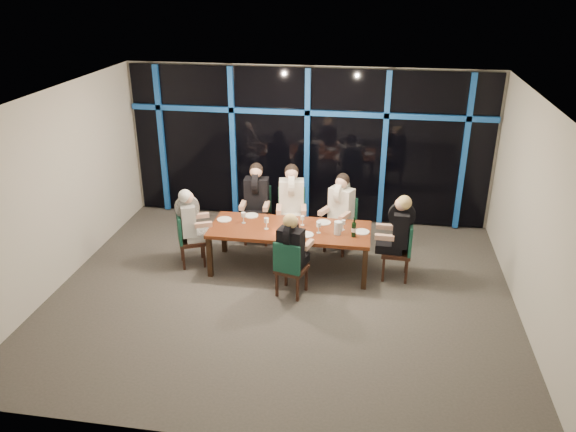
{
  "coord_description": "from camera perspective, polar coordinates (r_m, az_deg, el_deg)",
  "views": [
    {
      "loc": [
        1.28,
        -7.35,
        4.58
      ],
      "look_at": [
        0.0,
        0.6,
        1.05
      ],
      "focal_mm": 35.0,
      "sensor_mm": 36.0,
      "label": 1
    }
  ],
  "objects": [
    {
      "name": "plate_far_left",
      "position": [
        9.56,
        -3.76,
        0.05
      ],
      "size": [
        0.24,
        0.24,
        0.01
      ],
      "primitive_type": "cylinder",
      "color": "white",
      "rests_on": "dining_table"
    },
    {
      "name": "room",
      "position": [
        7.88,
        -0.7,
        4.77
      ],
      "size": [
        7.04,
        7.0,
        3.02
      ],
      "color": "#504C47",
      "rests_on": "ground"
    },
    {
      "name": "diner_far_left",
      "position": [
        9.99,
        -3.24,
        2.45
      ],
      "size": [
        0.52,
        0.64,
        0.99
      ],
      "rotation": [
        0.0,
        0.0,
        0.05
      ],
      "color": "black",
      "rests_on": "ground"
    },
    {
      "name": "wine_glass_b",
      "position": [
        9.15,
        1.48,
        -0.25
      ],
      "size": [
        0.06,
        0.06,
        0.17
      ],
      "color": "silver",
      "rests_on": "dining_table"
    },
    {
      "name": "chair_near_mid",
      "position": [
        8.44,
        0.16,
        -5.11
      ],
      "size": [
        0.52,
        0.52,
        0.92
      ],
      "rotation": [
        0.0,
        0.0,
        2.88
      ],
      "color": "#321910",
      "rests_on": "ground"
    },
    {
      "name": "chair_far_mid",
      "position": [
        10.05,
        0.35,
        0.23
      ],
      "size": [
        0.54,
        0.54,
        1.04
      ],
      "rotation": [
        0.0,
        0.0,
        0.14
      ],
      "color": "#321910",
      "rests_on": "ground"
    },
    {
      "name": "chair_end_right",
      "position": [
        9.11,
        11.51,
        -3.15
      ],
      "size": [
        0.47,
        0.47,
        0.97
      ],
      "rotation": [
        0.0,
        0.0,
        4.68
      ],
      "color": "#321910",
      "rests_on": "ground"
    },
    {
      "name": "plate_near_mid",
      "position": [
        8.85,
        1.84,
        -1.91
      ],
      "size": [
        0.24,
        0.24,
        0.01
      ],
      "primitive_type": "cylinder",
      "color": "white",
      "rests_on": "dining_table"
    },
    {
      "name": "diner_near_mid",
      "position": [
        8.33,
        0.38,
        -2.66
      ],
      "size": [
        0.53,
        0.62,
        0.9
      ],
      "rotation": [
        0.0,
        0.0,
        2.88
      ],
      "color": "black",
      "rests_on": "ground"
    },
    {
      "name": "wine_glass_c",
      "position": [
        8.88,
        3.14,
        -0.95
      ],
      "size": [
        0.07,
        0.07,
        0.18
      ],
      "color": "silver",
      "rests_on": "dining_table"
    },
    {
      "name": "wine_glass_e",
      "position": [
        9.02,
        5.64,
        -0.69
      ],
      "size": [
        0.07,
        0.07,
        0.17
      ],
      "color": "silver",
      "rests_on": "dining_table"
    },
    {
      "name": "dining_table",
      "position": [
        9.12,
        0.2,
        -1.62
      ],
      "size": [
        2.6,
        1.0,
        0.75
      ],
      "color": "brown",
      "rests_on": "ground"
    },
    {
      "name": "diner_far_right",
      "position": [
        9.68,
        5.35,
        1.44
      ],
      "size": [
        0.62,
        0.67,
        0.95
      ],
      "rotation": [
        0.0,
        0.0,
        -0.43
      ],
      "color": "silver",
      "rests_on": "ground"
    },
    {
      "name": "diner_far_mid",
      "position": [
        9.81,
        0.35,
        2.22
      ],
      "size": [
        0.55,
        0.68,
        1.01
      ],
      "rotation": [
        0.0,
        0.0,
        0.14
      ],
      "color": "silver",
      "rests_on": "ground"
    },
    {
      "name": "plate_far_mid",
      "position": [
        9.38,
        0.3,
        -0.36
      ],
      "size": [
        0.24,
        0.24,
        0.01
      ],
      "primitive_type": "cylinder",
      "color": "white",
      "rests_on": "dining_table"
    },
    {
      "name": "plate_far_right",
      "position": [
        9.29,
        3.63,
        -0.66
      ],
      "size": [
        0.24,
        0.24,
        0.01
      ],
      "primitive_type": "cylinder",
      "color": "white",
      "rests_on": "dining_table"
    },
    {
      "name": "water_pitcher",
      "position": [
        8.87,
        5.09,
        -1.21
      ],
      "size": [
        0.13,
        0.12,
        0.22
      ],
      "rotation": [
        0.0,
        0.0,
        -0.21
      ],
      "color": "silver",
      "rests_on": "dining_table"
    },
    {
      "name": "diner_end_left",
      "position": [
        9.34,
        -9.94,
        -0.02
      ],
      "size": [
        0.63,
        0.58,
        0.9
      ],
      "rotation": [
        0.0,
        0.0,
        1.99
      ],
      "color": "black",
      "rests_on": "ground"
    },
    {
      "name": "tea_light",
      "position": [
        8.95,
        -0.74,
        -1.55
      ],
      "size": [
        0.05,
        0.05,
        0.03
      ],
      "primitive_type": "cylinder",
      "color": "#FA9C4B",
      "rests_on": "dining_table"
    },
    {
      "name": "wine_bottle",
      "position": [
        8.81,
        6.7,
        -1.36
      ],
      "size": [
        0.07,
        0.07,
        0.32
      ],
      "rotation": [
        0.0,
        0.0,
        0.23
      ],
      "color": "black",
      "rests_on": "dining_table"
    },
    {
      "name": "plate_end_right",
      "position": [
        9.02,
        7.52,
        -1.61
      ],
      "size": [
        0.24,
        0.24,
        0.01
      ],
      "primitive_type": "cylinder",
      "color": "white",
      "rests_on": "dining_table"
    },
    {
      "name": "window_wall",
      "position": [
        10.79,
        2.04,
        7.36
      ],
      "size": [
        6.86,
        0.43,
        2.94
      ],
      "color": "black",
      "rests_on": "ground"
    },
    {
      "name": "wine_glass_a",
      "position": [
        9.01,
        -2.21,
        -0.51
      ],
      "size": [
        0.07,
        0.07,
        0.19
      ],
      "color": "silver",
      "rests_on": "dining_table"
    },
    {
      "name": "chair_end_left",
      "position": [
        9.49,
        -10.26,
        -2.09
      ],
      "size": [
        0.56,
        0.56,
        0.92
      ],
      "rotation": [
        0.0,
        0.0,
        1.99
      ],
      "color": "#321910",
      "rests_on": "ground"
    },
    {
      "name": "chair_far_left",
      "position": [
        10.22,
        -3.11,
        0.53
      ],
      "size": [
        0.49,
        0.49,
        1.02
      ],
      "rotation": [
        0.0,
        0.0,
        0.05
      ],
      "color": "#321910",
      "rests_on": "ground"
    },
    {
      "name": "chair_far_right",
      "position": [
        9.9,
        5.5,
        -0.49
      ],
      "size": [
        0.6,
        0.6,
        0.98
      ],
      "rotation": [
        0.0,
        0.0,
        -0.43
      ],
      "color": "#321910",
      "rests_on": "ground"
    },
    {
      "name": "plate_end_left",
      "position": [
        9.45,
        -6.49,
        -0.35
      ],
      "size": [
        0.24,
        0.24,
        0.01
      ],
      "primitive_type": "cylinder",
      "color": "white",
      "rests_on": "dining_table"
    },
    {
      "name": "wine_glass_d",
      "position": [
        9.25,
        -4.56,
        0.06
      ],
      "size": [
        0.07,
        0.07,
        0.19
      ],
      "color": "silver",
      "rests_on": "dining_table"
    },
    {
      "name": "diner_end_right",
      "position": [
        8.94,
        11.18,
        -0.91
      ],
      "size": [
        0.61,
        0.49,
        0.95
      ],
      "rotation": [
        0.0,
        0.0,
        4.68
      ],
      "color": "black",
      "rests_on": "ground"
    }
  ]
}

